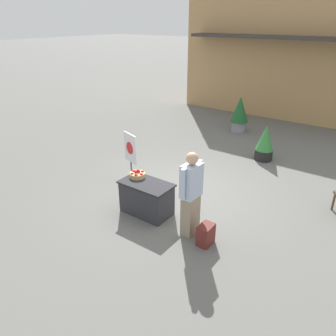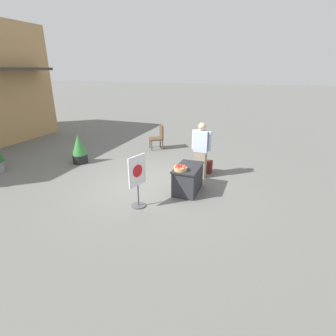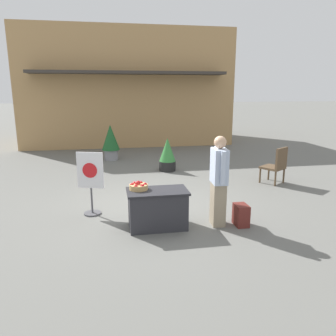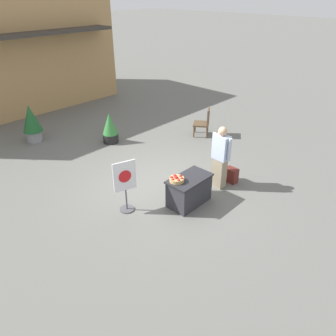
{
  "view_description": "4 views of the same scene",
  "coord_description": "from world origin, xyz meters",
  "px_view_note": "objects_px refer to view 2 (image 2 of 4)",
  "views": [
    {
      "loc": [
        3.89,
        -5.87,
        3.96
      ],
      "look_at": [
        0.18,
        -0.75,
        1.03
      ],
      "focal_mm": 35.0,
      "sensor_mm": 36.0,
      "label": 1
    },
    {
      "loc": [
        -6.63,
        -2.91,
        3.24
      ],
      "look_at": [
        -0.72,
        -0.75,
        0.86
      ],
      "focal_mm": 28.0,
      "sensor_mm": 36.0,
      "label": 2
    },
    {
      "loc": [
        -0.96,
        -6.93,
        2.58
      ],
      "look_at": [
        0.21,
        -0.38,
        0.98
      ],
      "focal_mm": 35.0,
      "sensor_mm": 36.0,
      "label": 3
    },
    {
      "loc": [
        -5.48,
        -5.43,
        4.82
      ],
      "look_at": [
        -0.49,
        -0.75,
        1.02
      ],
      "focal_mm": 35.0,
      "sensor_mm": 36.0,
      "label": 4
    }
  ],
  "objects_px": {
    "apple_basket": "(181,168)",
    "potted_plant_near_right": "(79,149)",
    "poster_board": "(138,180)",
    "person_visitor": "(201,150)",
    "patio_chair": "(158,136)",
    "display_table": "(188,179)",
    "backpack": "(207,167)"
  },
  "relations": [
    {
      "from": "display_table",
      "to": "potted_plant_near_right",
      "type": "bearing_deg",
      "value": 77.52
    },
    {
      "from": "backpack",
      "to": "person_visitor",
      "type": "bearing_deg",
      "value": 163.82
    },
    {
      "from": "poster_board",
      "to": "patio_chair",
      "type": "relative_size",
      "value": 1.29
    },
    {
      "from": "poster_board",
      "to": "apple_basket",
      "type": "bearing_deg",
      "value": 67.06
    },
    {
      "from": "potted_plant_near_right",
      "to": "person_visitor",
      "type": "bearing_deg",
      "value": -87.44
    },
    {
      "from": "person_visitor",
      "to": "potted_plant_near_right",
      "type": "height_order",
      "value": "person_visitor"
    },
    {
      "from": "poster_board",
      "to": "potted_plant_near_right",
      "type": "distance_m",
      "value": 4.14
    },
    {
      "from": "apple_basket",
      "to": "patio_chair",
      "type": "relative_size",
      "value": 0.34
    },
    {
      "from": "apple_basket",
      "to": "poster_board",
      "type": "bearing_deg",
      "value": 138.93
    },
    {
      "from": "apple_basket",
      "to": "patio_chair",
      "type": "bearing_deg",
      "value": 29.31
    },
    {
      "from": "apple_basket",
      "to": "person_visitor",
      "type": "height_order",
      "value": "person_visitor"
    },
    {
      "from": "backpack",
      "to": "poster_board",
      "type": "xyz_separation_m",
      "value": [
        -2.87,
        1.12,
        0.51
      ]
    },
    {
      "from": "patio_chair",
      "to": "display_table",
      "type": "bearing_deg",
      "value": 89.34
    },
    {
      "from": "display_table",
      "to": "poster_board",
      "type": "height_order",
      "value": "poster_board"
    },
    {
      "from": "display_table",
      "to": "potted_plant_near_right",
      "type": "xyz_separation_m",
      "value": [
        0.97,
        4.39,
        0.16
      ]
    },
    {
      "from": "person_visitor",
      "to": "patio_chair",
      "type": "relative_size",
      "value": 1.68
    },
    {
      "from": "display_table",
      "to": "person_visitor",
      "type": "relative_size",
      "value": 0.66
    },
    {
      "from": "display_table",
      "to": "apple_basket",
      "type": "xyz_separation_m",
      "value": [
        -0.34,
        0.11,
        0.43
      ]
    },
    {
      "from": "person_visitor",
      "to": "patio_chair",
      "type": "distance_m",
      "value": 3.53
    },
    {
      "from": "display_table",
      "to": "apple_basket",
      "type": "height_order",
      "value": "apple_basket"
    },
    {
      "from": "apple_basket",
      "to": "potted_plant_near_right",
      "type": "relative_size",
      "value": 0.33
    },
    {
      "from": "apple_basket",
      "to": "poster_board",
      "type": "xyz_separation_m",
      "value": [
        -0.92,
        0.8,
        -0.08
      ]
    },
    {
      "from": "person_visitor",
      "to": "potted_plant_near_right",
      "type": "xyz_separation_m",
      "value": [
        -0.2,
        4.47,
        -0.36
      ]
    },
    {
      "from": "poster_board",
      "to": "display_table",
      "type": "bearing_deg",
      "value": 72.16
    },
    {
      "from": "person_visitor",
      "to": "patio_chair",
      "type": "xyz_separation_m",
      "value": [
        2.52,
        2.45,
        -0.33
      ]
    },
    {
      "from": "person_visitor",
      "to": "poster_board",
      "type": "bearing_deg",
      "value": -18.51
    },
    {
      "from": "apple_basket",
      "to": "person_visitor",
      "type": "relative_size",
      "value": 0.2
    },
    {
      "from": "backpack",
      "to": "patio_chair",
      "type": "relative_size",
      "value": 0.41
    },
    {
      "from": "poster_board",
      "to": "patio_chair",
      "type": "bearing_deg",
      "value": 124.54
    },
    {
      "from": "potted_plant_near_right",
      "to": "apple_basket",
      "type": "bearing_deg",
      "value": -107.08
    },
    {
      "from": "apple_basket",
      "to": "backpack",
      "type": "xyz_separation_m",
      "value": [
        1.95,
        -0.32,
        -0.59
      ]
    },
    {
      "from": "poster_board",
      "to": "potted_plant_near_right",
      "type": "relative_size",
      "value": 1.25
    }
  ]
}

